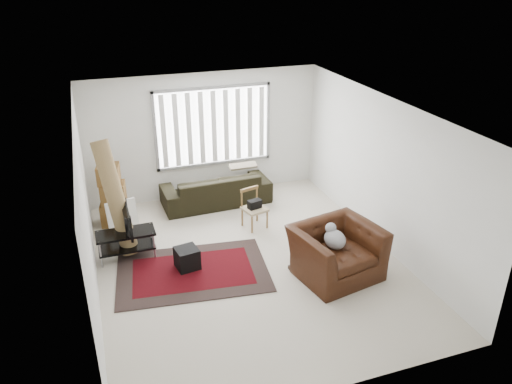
% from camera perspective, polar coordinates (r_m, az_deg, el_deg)
% --- Properties ---
extents(room, '(6.00, 6.02, 2.71)m').
position_cam_1_polar(room, '(8.35, -1.80, 3.96)').
color(room, beige).
rests_on(room, ground).
extents(persian_rug, '(2.67, 1.94, 0.02)m').
position_cam_1_polar(persian_rug, '(8.53, -7.24, -9.02)').
color(persian_rug, black).
rests_on(persian_rug, ground).
extents(tv_stand, '(1.00, 0.45, 0.50)m').
position_cam_1_polar(tv_stand, '(8.97, -14.63, -5.25)').
color(tv_stand, black).
rests_on(tv_stand, ground).
extents(tv, '(0.10, 0.81, 0.46)m').
position_cam_1_polar(tv, '(8.79, -14.88, -3.15)').
color(tv, black).
rests_on(tv, tv_stand).
extents(subwoofer, '(0.42, 0.42, 0.36)m').
position_cam_1_polar(subwoofer, '(8.54, -7.88, -7.49)').
color(subwoofer, black).
rests_on(subwoofer, persian_rug).
extents(moving_boxes, '(0.57, 0.54, 1.23)m').
position_cam_1_polar(moving_boxes, '(10.09, -16.06, -0.54)').
color(moving_boxes, brown).
rests_on(moving_boxes, ground).
extents(white_flatpack, '(0.59, 0.35, 0.71)m').
position_cam_1_polar(white_flatpack, '(9.68, -14.97, -2.98)').
color(white_flatpack, silver).
rests_on(white_flatpack, ground).
extents(rolled_rug, '(0.69, 0.95, 2.04)m').
position_cam_1_polar(rolled_rug, '(8.95, -15.77, -0.68)').
color(rolled_rug, olive).
rests_on(rolled_rug, ground).
extents(sofa, '(2.31, 1.06, 0.87)m').
position_cam_1_polar(sofa, '(10.60, -4.61, 0.87)').
color(sofa, black).
rests_on(sofa, ground).
extents(side_chair, '(0.51, 0.51, 0.78)m').
position_cam_1_polar(side_chair, '(9.63, -0.23, -1.69)').
color(side_chair, tan).
rests_on(side_chair, ground).
extents(armchair, '(1.52, 1.38, 0.98)m').
position_cam_1_polar(armchair, '(8.26, 9.20, -6.41)').
color(armchair, black).
rests_on(armchair, ground).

